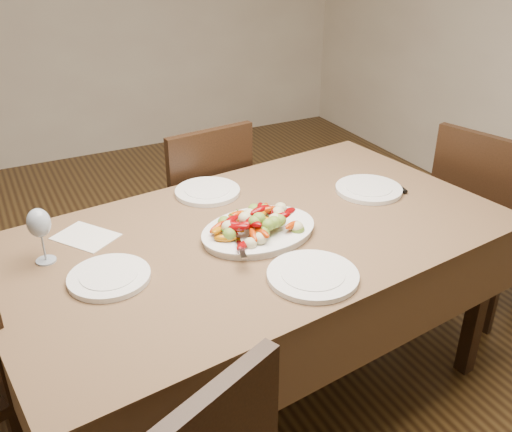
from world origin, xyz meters
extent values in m
plane|color=#392611|center=(0.00, 0.00, 0.00)|extent=(6.00, 6.00, 0.00)
cube|color=brown|center=(0.24, -0.02, 0.38)|extent=(1.95, 1.25, 0.76)
ellipsoid|color=white|center=(0.23, -0.05, 0.77)|extent=(0.45, 0.36, 0.02)
cylinder|color=white|center=(-0.31, -0.09, 0.77)|extent=(0.26, 0.26, 0.02)
cylinder|color=white|center=(0.81, 0.06, 0.77)|extent=(0.27, 0.27, 0.02)
cylinder|color=white|center=(0.20, 0.35, 0.77)|extent=(0.27, 0.27, 0.02)
cylinder|color=white|center=(0.26, -0.38, 0.77)|extent=(0.29, 0.29, 0.02)
cube|color=silver|center=(-0.32, 0.21, 0.76)|extent=(0.24, 0.26, 0.00)
camera|label=1|loc=(-0.58, -1.63, 1.76)|focal=40.00mm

